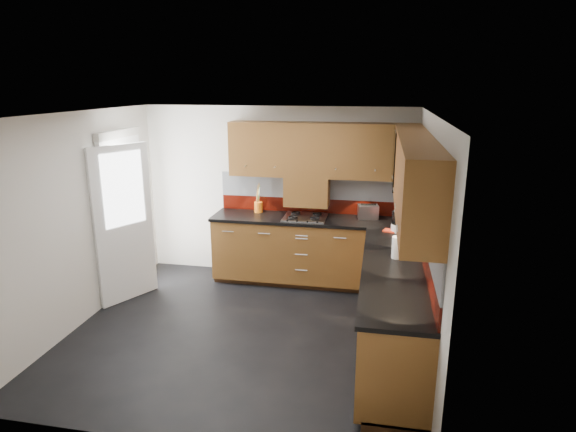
% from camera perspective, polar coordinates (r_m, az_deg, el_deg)
% --- Properties ---
extents(room, '(4.00, 3.80, 2.64)m').
position_cam_1_polar(room, '(5.04, -5.60, 1.68)').
color(room, black).
extents(base_cabinets, '(2.70, 3.20, 0.95)m').
position_cam_1_polar(base_cabinets, '(5.87, 6.82, -7.26)').
color(base_cabinets, brown).
rests_on(base_cabinets, room).
extents(countertop, '(2.72, 3.22, 0.04)m').
position_cam_1_polar(countertop, '(5.69, 6.83, -2.82)').
color(countertop, black).
rests_on(countertop, base_cabinets).
extents(backsplash, '(2.70, 3.20, 0.54)m').
position_cam_1_polar(backsplash, '(5.81, 9.28, 0.47)').
color(backsplash, maroon).
rests_on(backsplash, countertop).
extents(upper_cabinets, '(2.50, 3.20, 0.72)m').
position_cam_1_polar(upper_cabinets, '(5.54, 9.02, 6.40)').
color(upper_cabinets, brown).
rests_on(upper_cabinets, room).
extents(extractor_hood, '(0.60, 0.33, 0.40)m').
position_cam_1_polar(extractor_hood, '(6.55, 2.27, 2.99)').
color(extractor_hood, brown).
rests_on(extractor_hood, room).
extents(glass_cabinet, '(0.32, 0.80, 0.66)m').
position_cam_1_polar(glass_cabinet, '(5.82, 13.90, 6.84)').
color(glass_cabinet, black).
rests_on(glass_cabinet, room).
extents(back_door, '(0.42, 1.19, 2.04)m').
position_cam_1_polar(back_door, '(6.52, -18.79, -0.14)').
color(back_door, white).
rests_on(back_door, room).
extents(gas_hob, '(0.57, 0.50, 0.04)m').
position_cam_1_polar(gas_hob, '(6.47, 2.02, -0.13)').
color(gas_hob, silver).
rests_on(gas_hob, countertop).
extents(utensil_pot, '(0.12, 0.12, 0.42)m').
position_cam_1_polar(utensil_pot, '(6.76, -3.53, 1.23)').
color(utensil_pot, orange).
rests_on(utensil_pot, countertop).
extents(toaster, '(0.29, 0.21, 0.20)m').
position_cam_1_polar(toaster, '(6.52, 9.45, 0.49)').
color(toaster, silver).
rests_on(toaster, countertop).
extents(food_processor, '(0.18, 0.18, 0.30)m').
position_cam_1_polar(food_processor, '(6.00, 12.98, -0.59)').
color(food_processor, white).
rests_on(food_processor, countertop).
extents(paper_towel, '(0.15, 0.15, 0.23)m').
position_cam_1_polar(paper_towel, '(5.10, 12.81, -3.66)').
color(paper_towel, white).
rests_on(paper_towel, countertop).
extents(orange_cloth, '(0.18, 0.17, 0.02)m').
position_cam_1_polar(orange_cloth, '(6.03, 11.98, -1.71)').
color(orange_cloth, '#F83A1B').
rests_on(orange_cloth, countertop).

